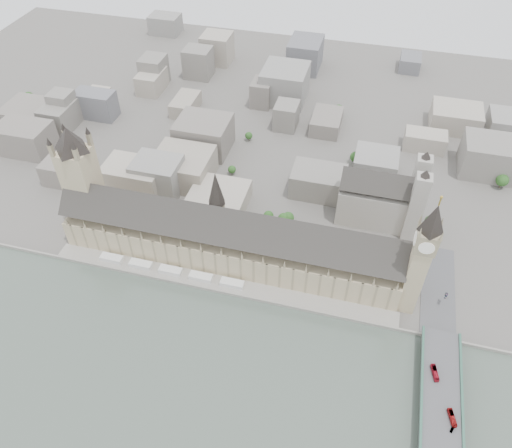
% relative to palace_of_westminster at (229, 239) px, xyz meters
% --- Properties ---
extents(ground, '(900.00, 900.00, 0.00)m').
position_rel_palace_of_westminster_xyz_m(ground, '(0.00, -19.70, -22.71)').
color(ground, '#595651').
rests_on(ground, ground).
extents(embankment_wall, '(600.00, 1.50, 3.00)m').
position_rel_palace_of_westminster_xyz_m(embankment_wall, '(0.00, -34.70, -21.21)').
color(embankment_wall, gray).
rests_on(embankment_wall, ground).
extents(river_terrace, '(270.00, 15.00, 2.00)m').
position_rel_palace_of_westminster_xyz_m(river_terrace, '(0.00, -27.20, -21.71)').
color(river_terrace, gray).
rests_on(river_terrace, ground).
extents(terrace_tents, '(118.00, 7.00, 4.00)m').
position_rel_palace_of_westminster_xyz_m(terrace_tents, '(-40.00, -26.70, -18.71)').
color(terrace_tents, silver).
rests_on(terrace_tents, river_terrace).
extents(palace_of_westminster, '(265.00, 40.73, 55.44)m').
position_rel_palace_of_westminster_xyz_m(palace_of_westminster, '(0.00, 0.00, 0.00)').
color(palace_of_westminster, tan).
rests_on(palace_of_westminster, ground).
extents(elizabeth_tower, '(17.00, 17.00, 107.50)m').
position_rel_palace_of_westminster_xyz_m(elizabeth_tower, '(138.00, -11.70, 35.38)').
color(elizabeth_tower, tan).
rests_on(elizabeth_tower, ground).
extents(victoria_tower, '(30.00, 30.00, 100.00)m').
position_rel_palace_of_westminster_xyz_m(victoria_tower, '(-122.00, 6.30, 32.50)').
color(victoria_tower, tan).
rests_on(victoria_tower, ground).
extents(central_tower, '(13.00, 13.00, 48.00)m').
position_rel_palace_of_westminster_xyz_m(central_tower, '(-10.00, 6.30, 35.21)').
color(central_tower, '#83775A').
rests_on(central_tower, ground).
extents(westminster_bridge, '(25.00, 325.00, 10.25)m').
position_rel_palace_of_westminster_xyz_m(westminster_bridge, '(162.00, -107.20, -17.58)').
color(westminster_bridge, '#474749').
rests_on(westminster_bridge, ground).
extents(westminster_abbey, '(68.00, 36.00, 64.00)m').
position_rel_palace_of_westminster_xyz_m(westminster_abbey, '(110.92, 75.30, 2.38)').
color(westminster_abbey, gray).
rests_on(westminster_abbey, ground).
extents(city_skyline_inland, '(720.00, 360.00, 38.00)m').
position_rel_palace_of_westminster_xyz_m(city_skyline_inland, '(0.00, 225.30, -3.71)').
color(city_skyline_inland, gray).
rests_on(city_skyline_inland, ground).
extents(park_trees, '(110.00, 30.00, 15.00)m').
position_rel_palace_of_westminster_xyz_m(park_trees, '(-10.00, 40.30, -15.21)').
color(park_trees, '#1B4117').
rests_on(park_trees, ground).
extents(red_bus_north, '(5.53, 12.26, 3.32)m').
position_rel_palace_of_westminster_xyz_m(red_bus_north, '(157.46, -69.23, -10.79)').
color(red_bus_north, '#A71323').
rests_on(red_bus_north, westminster_bridge).
extents(red_bus_south, '(5.63, 11.69, 3.17)m').
position_rel_palace_of_westminster_xyz_m(red_bus_south, '(167.51, -96.72, -10.87)').
color(red_bus_south, '#A41414').
rests_on(red_bus_south, westminster_bridge).
extents(car_silver, '(2.86, 4.42, 1.38)m').
position_rel_palace_of_westminster_xyz_m(car_silver, '(167.67, -103.61, -11.77)').
color(car_silver, gray).
rests_on(car_silver, westminster_bridge).
extents(car_approach, '(3.23, 5.53, 1.51)m').
position_rel_palace_of_westminster_xyz_m(car_approach, '(165.07, -3.25, -11.70)').
color(car_approach, gray).
rests_on(car_approach, westminster_bridge).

